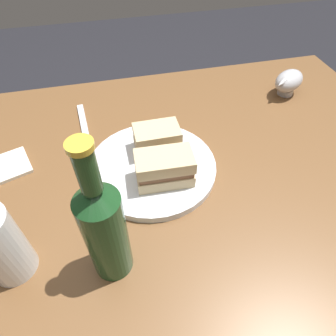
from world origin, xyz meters
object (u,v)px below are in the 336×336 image
(plate, at_px, (152,167))
(sandwich_half_right, at_px, (157,139))
(cider_bottle, at_px, (104,229))
(napkin, at_px, (3,168))
(pint_glass, at_px, (2,249))
(gravy_boat, at_px, (289,81))
(fork, at_px, (84,125))
(sandwich_half_left, at_px, (164,168))

(plate, distance_m, sandwich_half_right, 0.06)
(cider_bottle, height_order, napkin, cider_bottle)
(pint_glass, relative_size, napkin, 1.29)
(pint_glass, distance_m, napkin, 0.26)
(gravy_boat, bearing_deg, napkin, -170.43)
(plate, relative_size, pint_glass, 1.99)
(plate, relative_size, napkin, 2.57)
(sandwich_half_right, bearing_deg, fork, 138.48)
(sandwich_half_left, distance_m, sandwich_half_right, 0.10)
(sandwich_half_left, height_order, sandwich_half_right, sandwich_half_left)
(pint_glass, bearing_deg, sandwich_half_left, 22.48)
(sandwich_half_right, bearing_deg, sandwich_half_left, -92.95)
(sandwich_half_left, relative_size, pint_glass, 0.84)
(plate, bearing_deg, gravy_boat, 25.24)
(cider_bottle, height_order, fork, cider_bottle)
(napkin, bearing_deg, sandwich_half_left, -20.43)
(sandwich_half_left, height_order, pint_glass, pint_glass)
(gravy_boat, height_order, fork, gravy_boat)
(sandwich_half_left, distance_m, napkin, 0.37)
(fork, bearing_deg, napkin, -62.46)
(cider_bottle, bearing_deg, sandwich_half_left, 50.78)
(sandwich_half_left, xyz_separation_m, fork, (-0.16, 0.24, -0.05))
(sandwich_half_right, bearing_deg, gravy_boat, 21.06)
(sandwich_half_left, distance_m, cider_bottle, 0.21)
(gravy_boat, bearing_deg, sandwich_half_left, -148.77)
(napkin, distance_m, fork, 0.21)
(napkin, bearing_deg, plate, -13.62)
(plate, xyz_separation_m, fork, (-0.14, 0.19, -0.00))
(sandwich_half_left, xyz_separation_m, napkin, (-0.34, 0.13, -0.05))
(plate, distance_m, pint_glass, 0.32)
(cider_bottle, distance_m, napkin, 0.37)
(plate, distance_m, sandwich_half_left, 0.07)
(cider_bottle, xyz_separation_m, fork, (-0.03, 0.39, -0.11))
(pint_glass, relative_size, gravy_boat, 1.18)
(gravy_boat, xyz_separation_m, fork, (-0.58, -0.02, -0.04))
(gravy_boat, bearing_deg, cider_bottle, -143.22)
(napkin, bearing_deg, gravy_boat, 9.57)
(sandwich_half_right, height_order, fork, sandwich_half_right)
(sandwich_half_right, bearing_deg, pint_glass, -143.84)
(sandwich_half_right, xyz_separation_m, fork, (-0.16, 0.15, -0.04))
(sandwich_half_left, distance_m, fork, 0.29)
(napkin, bearing_deg, fork, 31.96)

